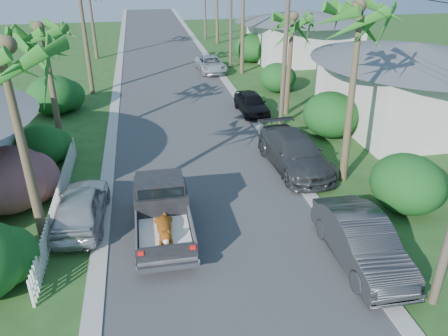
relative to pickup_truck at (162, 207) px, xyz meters
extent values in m
plane|color=#26491B|center=(2.03, -3.30, -1.01)|extent=(120.00, 120.00, 0.00)
cube|color=#38383A|center=(2.03, 21.70, -1.00)|extent=(8.00, 100.00, 0.02)
cube|color=#A5A39E|center=(-2.27, 21.70, -0.98)|extent=(0.60, 100.00, 0.06)
cube|color=#A5A39E|center=(6.33, 21.70, -0.98)|extent=(0.60, 100.00, 0.06)
cylinder|color=black|center=(-0.85, -2.21, -0.63)|extent=(0.28, 0.76, 0.76)
cylinder|color=black|center=(0.85, -2.21, -0.63)|extent=(0.28, 0.76, 0.76)
cylinder|color=black|center=(-0.85, 1.04, -0.63)|extent=(0.28, 0.76, 0.76)
cylinder|color=black|center=(0.85, 1.04, -0.63)|extent=(0.28, 0.76, 0.76)
cube|color=slate|center=(0.00, -1.56, -0.39)|extent=(1.90, 2.40, 0.24)
cube|color=slate|center=(-0.92, -1.56, -0.01)|extent=(0.06, 2.40, 0.55)
cube|color=slate|center=(0.92, -1.56, -0.01)|extent=(0.06, 2.40, 0.55)
cube|color=black|center=(0.00, -2.73, -0.03)|extent=(1.92, 0.08, 0.52)
cube|color=silver|center=(0.00, -2.89, -0.46)|extent=(1.98, 0.18, 0.18)
cube|color=red|center=(-0.80, -2.78, 0.09)|extent=(0.18, 0.05, 0.14)
cube|color=red|center=(0.80, -2.78, 0.09)|extent=(0.18, 0.05, 0.14)
cube|color=black|center=(0.00, 0.29, 0.04)|extent=(1.94, 1.65, 1.10)
cube|color=black|center=(0.00, 0.29, 0.77)|extent=(1.70, 1.35, 0.55)
cube|color=black|center=(0.00, -0.38, 0.74)|extent=(1.60, 0.05, 0.45)
cube|color=black|center=(0.00, 1.54, -0.11)|extent=(1.94, 1.20, 0.80)
cube|color=white|center=(0.00, -1.56, -0.19)|extent=(1.70, 2.10, 0.16)
ellipsoid|color=orange|center=(0.00, -1.46, 0.11)|extent=(0.48, 1.25, 0.43)
sphere|color=orange|center=(0.00, -2.21, 0.19)|extent=(0.40, 0.40, 0.40)
ellipsoid|color=white|center=(0.00, -1.46, 0.01)|extent=(0.32, 0.86, 0.18)
imported|color=#2B2D30|center=(6.34, -3.11, -0.21)|extent=(1.75, 4.89, 1.61)
imported|color=#34373A|center=(6.51, 4.09, -0.20)|extent=(2.63, 5.75, 1.63)
imported|color=black|center=(6.45, 12.23, -0.34)|extent=(1.78, 4.03, 1.35)
imported|color=silver|center=(5.63, 23.55, -0.36)|extent=(2.39, 4.80, 1.31)
imported|color=#B9BCC0|center=(-2.97, 1.04, -0.26)|extent=(2.01, 4.51, 1.51)
cone|color=brown|center=(-4.17, -0.30, 2.49)|extent=(0.36, 0.71, 7.01)
cone|color=brown|center=(-4.77, 8.70, 2.09)|extent=(0.36, 0.61, 6.21)
cone|color=brown|center=(-3.97, 18.70, 2.99)|extent=(0.36, 0.36, 8.00)
cone|color=brown|center=(-4.47, 30.70, 2.24)|extent=(0.36, 0.75, 6.51)
cone|color=brown|center=(8.33, 2.70, 2.74)|extent=(0.36, 0.73, 7.51)
cone|color=brown|center=(8.63, 11.70, 1.99)|extent=(0.36, 0.54, 6.01)
cone|color=brown|center=(8.23, 22.70, 3.09)|extent=(0.36, 0.36, 8.20)
cone|color=brown|center=(8.53, 36.70, 2.39)|extent=(0.36, 0.63, 6.81)
ellipsoid|color=#BA1A63|center=(-5.77, 2.70, 0.29)|extent=(3.00, 3.30, 2.60)
ellipsoid|color=#14471C|center=(-5.37, 6.70, -0.01)|extent=(2.40, 2.64, 2.00)
ellipsoid|color=#14471C|center=(-5.97, 14.70, 0.19)|extent=(3.20, 3.52, 2.40)
ellipsoid|color=#14471C|center=(9.63, -0.30, 0.14)|extent=(2.80, 3.08, 2.30)
ellipsoid|color=#14471C|center=(9.83, 7.70, 0.24)|extent=(3.00, 3.30, 2.50)
ellipsoid|color=#14471C|center=(9.53, 16.70, 0.04)|extent=(2.60, 2.86, 2.10)
ellipsoid|color=#14471C|center=(10.03, 26.70, 0.29)|extent=(3.20, 3.52, 2.60)
cube|color=white|center=(-3.97, 2.20, -0.51)|extent=(0.10, 11.00, 1.00)
cube|color=silver|center=(15.03, 8.70, 0.89)|extent=(8.00, 9.00, 3.80)
cone|color=#595B60|center=(15.03, 8.70, 3.29)|extent=(6.48, 6.48, 1.00)
cube|color=silver|center=(15.03, 26.70, 0.79)|extent=(9.00, 8.00, 3.60)
cone|color=#595B60|center=(15.03, 26.70, 3.09)|extent=(6.48, 6.48, 1.00)
cylinder|color=brown|center=(7.63, 9.70, 3.49)|extent=(0.26, 0.26, 9.00)
cylinder|color=brown|center=(7.63, 24.70, 3.49)|extent=(0.26, 0.26, 9.00)
camera|label=1|loc=(-0.32, -13.83, 8.32)|focal=35.00mm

